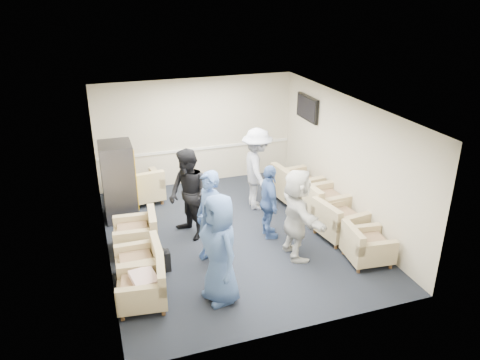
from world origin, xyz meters
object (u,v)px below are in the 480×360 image
object	(u,v)px
armchair_left_mid	(142,264)
armchair_corner	(143,188)
person_back_left	(188,195)
armchair_right_midnear	(338,222)
person_mid_right	(269,202)
person_front_left	(219,249)
person_back_right	(257,169)
armchair_right_near	(365,247)
armchair_left_near	(145,289)
armchair_right_midfar	(322,204)
vending_machine	(119,181)
armchair_left_far	(139,234)
armchair_right_far	(295,187)
person_mid_left	(210,219)
person_front_right	(297,214)

from	to	relation	value
armchair_left_mid	armchair_corner	size ratio (longest dim) A/B	0.78
armchair_corner	person_back_left	world-z (taller)	person_back_left
armchair_right_midnear	person_mid_right	bearing A→B (deg)	61.48
person_front_left	person_back_right	distance (m)	3.46
armchair_right_near	armchair_left_near	bearing A→B (deg)	95.73
armchair_left_near	person_front_left	distance (m)	1.36
armchair_right_midfar	person_mid_right	xyz separation A→B (m)	(-1.37, -0.32, 0.40)
person_mid_right	armchair_right_midfar	bearing A→B (deg)	-70.70
armchair_right_midfar	person_back_right	distance (m)	1.63
armchair_right_midnear	vending_machine	bearing A→B (deg)	51.74
armchair_left_mid	person_back_right	world-z (taller)	person_back_right
armchair_right_near	armchair_left_far	bearing A→B (deg)	71.61
armchair_right_far	person_back_right	bearing A→B (deg)	83.44
armchair_left_mid	armchair_right_midnear	bearing A→B (deg)	93.87
armchair_left_far	vending_machine	size ratio (longest dim) A/B	0.52
vending_machine	person_front_left	bearing A→B (deg)	-70.41
person_back_right	armchair_right_midnear	bearing A→B (deg)	-143.47
person_mid_right	armchair_right_near	bearing A→B (deg)	-130.65
armchair_right_midnear	person_front_left	xyz separation A→B (m)	(-2.82, -1.16, 0.59)
armchair_left_mid	armchair_right_midnear	distance (m)	3.96
armchair_right_midnear	armchair_left_near	bearing A→B (deg)	94.84
vending_machine	person_back_right	size ratio (longest dim) A/B	0.91
armchair_right_far	person_front_left	xyz separation A→B (m)	(-2.71, -2.99, 0.56)
armchair_left_far	armchair_right_midnear	xyz separation A→B (m)	(3.88, -0.82, 0.02)
armchair_right_midfar	armchair_corner	xyz separation A→B (m)	(-3.56, 2.14, -0.02)
armchair_right_near	armchair_corner	xyz separation A→B (m)	(-3.54, 3.90, 0.05)
armchair_right_midnear	person_mid_right	xyz separation A→B (m)	(-1.31, 0.48, 0.43)
armchair_corner	person_back_right	size ratio (longest dim) A/B	0.53
person_mid_left	person_back_right	size ratio (longest dim) A/B	0.96
vending_machine	person_mid_right	world-z (taller)	vending_machine
person_back_left	person_front_left	bearing A→B (deg)	-18.87
armchair_left_mid	armchair_corner	xyz separation A→B (m)	(0.45, 3.15, 0.05)
person_front_right	armchair_left_mid	bearing A→B (deg)	90.86
armchair_left_near	person_front_right	bearing A→B (deg)	108.74
person_mid_right	person_front_right	size ratio (longest dim) A/B	0.88
armchair_left_far	armchair_corner	distance (m)	2.15
armchair_right_near	person_back_left	distance (m)	3.52
armchair_left_near	person_front_left	size ratio (longest dim) A/B	0.46
person_mid_right	armchair_corner	bearing A→B (deg)	48.10
armchair_left_mid	person_mid_right	size ratio (longest dim) A/B	0.50
person_mid_left	vending_machine	bearing A→B (deg)	-169.44
armchair_left_near	armchair_right_midfar	bearing A→B (deg)	120.49
armchair_right_midnear	vending_machine	world-z (taller)	vending_machine
armchair_right_midnear	armchair_right_midfar	distance (m)	0.80
armchair_left_mid	vending_machine	world-z (taller)	vending_machine
armchair_left_near	person_front_right	xyz separation A→B (m)	(2.90, 0.59, 0.57)
armchair_right_midfar	person_back_left	xyz separation A→B (m)	(-2.88, 0.21, 0.56)
armchair_left_far	person_mid_right	size ratio (longest dim) A/B	0.57
armchair_left_far	person_back_left	distance (m)	1.23
armchair_left_mid	armchair_right_midfar	distance (m)	4.14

